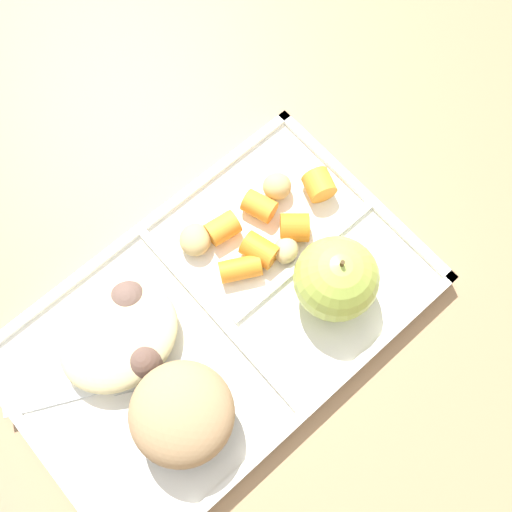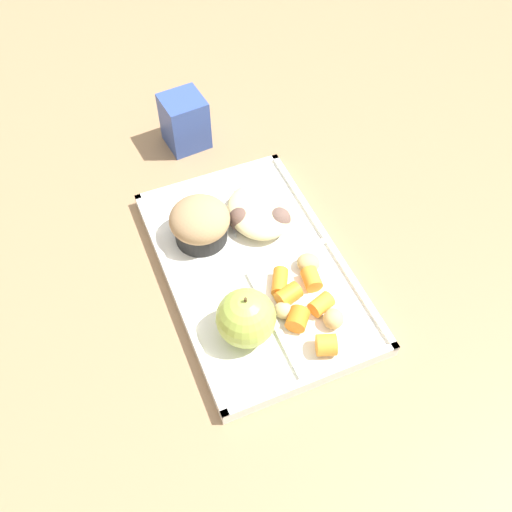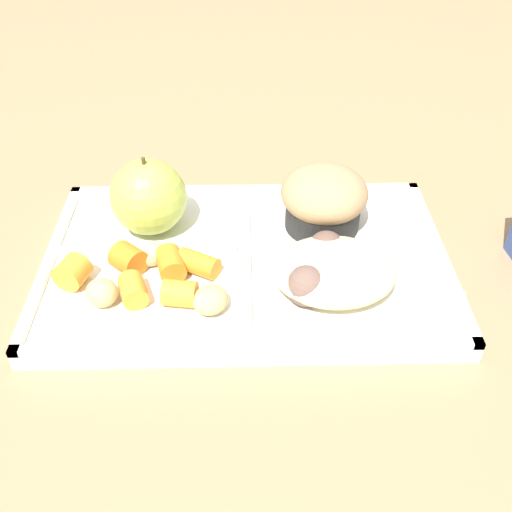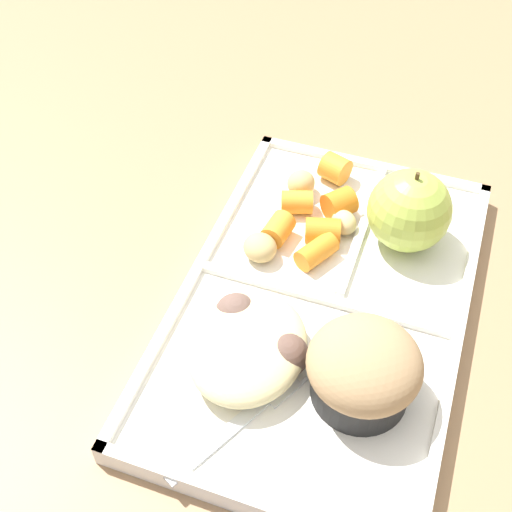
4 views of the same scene
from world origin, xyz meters
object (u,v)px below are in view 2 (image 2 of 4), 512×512
object	(u,v)px
lunch_tray	(254,270)
green_apple	(246,318)
plastic_fork	(237,203)
milk_carton	(186,121)
bran_muffin	(200,223)

from	to	relation	value
lunch_tray	green_apple	size ratio (longest dim) A/B	4.67
plastic_fork	milk_carton	size ratio (longest dim) A/B	1.54
green_apple	plastic_fork	bearing A→B (deg)	-18.41
milk_carton	green_apple	bearing A→B (deg)	166.85
green_apple	plastic_fork	distance (m)	0.23
milk_carton	lunch_tray	bearing A→B (deg)	174.04
plastic_fork	bran_muffin	bearing A→B (deg)	120.74
green_apple	milk_carton	distance (m)	0.39
bran_muffin	plastic_fork	xyz separation A→B (m)	(0.04, -0.07, -0.03)
plastic_fork	green_apple	bearing A→B (deg)	161.59
lunch_tray	plastic_fork	distance (m)	0.12
lunch_tray	plastic_fork	bearing A→B (deg)	-9.99
lunch_tray	milk_carton	xyz separation A→B (m)	(0.29, -0.00, 0.04)
bran_muffin	green_apple	bearing A→B (deg)	180.00
green_apple	plastic_fork	world-z (taller)	green_apple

